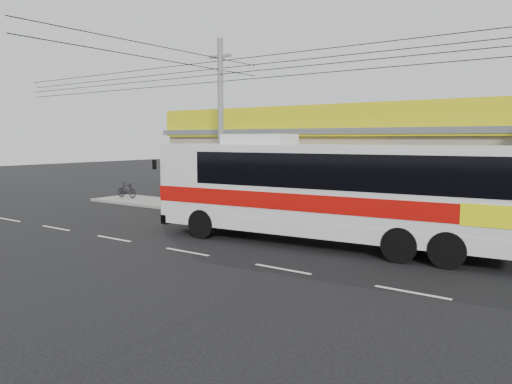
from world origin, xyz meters
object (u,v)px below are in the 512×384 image
coach_bus (330,186)px  motorbike_dark (127,190)px  motorbike_red (250,201)px  utility_pole (220,70)px

coach_bus → motorbike_dark: size_ratio=8.21×
motorbike_red → utility_pole: 6.94m
utility_pole → motorbike_dark: bearing=171.8°
coach_bus → motorbike_dark: bearing=159.1°
coach_bus → motorbike_red: (-7.15, 4.71, -1.54)m
motorbike_dark → utility_pole: bearing=-101.0°
coach_bus → motorbike_red: bearing=141.2°
coach_bus → utility_pole: bearing=151.6°
motorbike_red → utility_pole: (-0.91, -1.29, 6.75)m
motorbike_dark → utility_pole: size_ratio=0.05×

